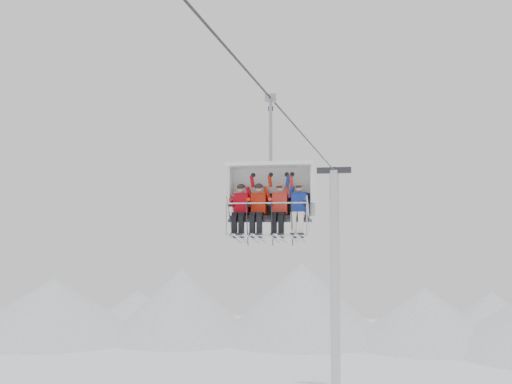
% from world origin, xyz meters
% --- Properties ---
extents(ridgeline, '(72.00, 21.00, 7.00)m').
position_xyz_m(ridgeline, '(-1.58, 42.05, 2.84)').
color(ridgeline, silver).
rests_on(ridgeline, ground).
extents(lift_tower_right, '(2.00, 1.80, 13.48)m').
position_xyz_m(lift_tower_right, '(0.00, 22.00, 5.78)').
color(lift_tower_right, silver).
rests_on(lift_tower_right, ground).
extents(haul_cable, '(0.06, 50.00, 0.06)m').
position_xyz_m(haul_cable, '(0.00, 0.00, 13.30)').
color(haul_cable, '#2E2E33').
rests_on(haul_cable, lift_tower_left).
extents(chairlift_carrier, '(2.39, 1.17, 3.98)m').
position_xyz_m(chairlift_carrier, '(0.00, 2.09, 10.68)').
color(chairlift_carrier, black).
rests_on(chairlift_carrier, haul_cable).
extents(skier_far_left, '(0.41, 1.69, 1.63)m').
position_xyz_m(skier_far_left, '(-0.82, 1.79, 10.21)').
color(skier_far_left, '#B30613').
rests_on(skier_far_left, chairlift_carrier).
extents(skier_center_left, '(0.41, 1.69, 1.63)m').
position_xyz_m(skier_center_left, '(-0.32, 1.79, 10.21)').
color(skier_center_left, red).
rests_on(skier_center_left, chairlift_carrier).
extents(skier_center_right, '(0.41, 1.69, 1.63)m').
position_xyz_m(skier_center_right, '(0.28, 1.79, 10.21)').
color(skier_center_right, red).
rests_on(skier_center_right, chairlift_carrier).
extents(skier_far_right, '(0.41, 1.69, 1.63)m').
position_xyz_m(skier_far_right, '(0.81, 1.79, 10.21)').
color(skier_far_right, navy).
rests_on(skier_far_right, chairlift_carrier).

